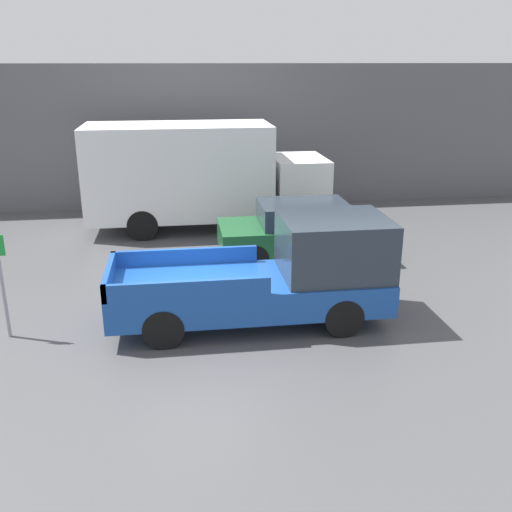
{
  "coord_description": "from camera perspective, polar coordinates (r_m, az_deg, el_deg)",
  "views": [
    {
      "loc": [
        -0.23,
        -10.62,
        5.13
      ],
      "look_at": [
        1.42,
        1.03,
        1.08
      ],
      "focal_mm": 40.0,
      "sensor_mm": 36.0,
      "label": 1
    }
  ],
  "objects": [
    {
      "name": "car",
      "position": [
        15.36,
        4.37,
        2.59
      ],
      "size": [
        4.22,
        1.95,
        1.57
      ],
      "color": "#1E592D",
      "rests_on": "ground"
    },
    {
      "name": "ground_plane",
      "position": [
        11.79,
        -6.17,
        -6.91
      ],
      "size": [
        60.0,
        60.0,
        0.0
      ],
      "primitive_type": "plane",
      "color": "#4C4C4F"
    },
    {
      "name": "building_wall",
      "position": [
        20.9,
        -7.5,
        11.65
      ],
      "size": [
        28.0,
        0.15,
        5.03
      ],
      "color": "#56565B",
      "rests_on": "ground"
    },
    {
      "name": "parking_sign",
      "position": [
        11.81,
        -24.14,
        -2.0
      ],
      "size": [
        0.3,
        0.07,
        2.18
      ],
      "color": "gray",
      "rests_on": "ground"
    },
    {
      "name": "delivery_truck",
      "position": [
        18.22,
        -5.88,
        8.21
      ],
      "size": [
        7.5,
        2.59,
        3.28
      ],
      "color": "white",
      "rests_on": "ground"
    },
    {
      "name": "pickup_truck",
      "position": [
        11.59,
        2.28,
        -1.9
      ],
      "size": [
        5.6,
        2.01,
        2.16
      ],
      "color": "#194799",
      "rests_on": "ground"
    }
  ]
}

